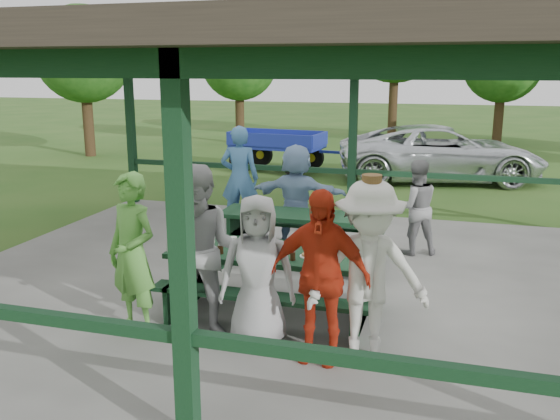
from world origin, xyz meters
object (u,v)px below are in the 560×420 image
(farm_trailer, at_px, (277,150))
(contestant_white_fedora, at_px, (368,274))
(spectator_lblue, at_px, (297,196))
(pickup_truck, at_px, (441,153))
(contestant_green, at_px, (133,254))
(contestant_grey_left, at_px, (202,254))
(contestant_grey_mid, at_px, (258,272))
(contestant_red, at_px, (319,276))
(picnic_table_far, at_px, (300,231))
(spectator_grey, at_px, (415,207))
(picnic_table_near, at_px, (273,276))
(spectator_blue, at_px, (240,178))

(farm_trailer, bearing_deg, contestant_white_fedora, -62.66)
(spectator_lblue, bearing_deg, pickup_truck, -102.46)
(contestant_green, distance_m, contestant_grey_left, 0.79)
(contestant_grey_left, distance_m, contestant_grey_mid, 0.64)
(contestant_green, bearing_deg, contestant_red, 17.86)
(picnic_table_far, xyz_separation_m, spectator_grey, (1.63, 0.89, 0.28))
(contestant_red, height_order, spectator_lblue, contestant_red)
(spectator_lblue, bearing_deg, picnic_table_near, 102.42)
(pickup_truck, bearing_deg, spectator_lblue, 151.33)
(contestant_green, bearing_deg, picnic_table_near, 53.58)
(spectator_lblue, distance_m, farm_trailer, 7.99)
(pickup_truck, bearing_deg, picnic_table_far, 154.35)
(picnic_table_far, height_order, contestant_green, contestant_green)
(contestant_red, bearing_deg, spectator_blue, 122.43)
(spectator_lblue, xyz_separation_m, farm_trailer, (-2.56, 7.57, -0.33))
(picnic_table_far, bearing_deg, spectator_blue, 134.91)
(spectator_blue, xyz_separation_m, farm_trailer, (-1.28, 6.74, -0.42))
(picnic_table_far, distance_m, pickup_truck, 8.19)
(pickup_truck, bearing_deg, contestant_green, 152.03)
(contestant_grey_mid, distance_m, spectator_lblue, 3.59)
(spectator_lblue, bearing_deg, picnic_table_far, 112.88)
(contestant_grey_left, relative_size, contestant_white_fedora, 1.00)
(picnic_table_near, relative_size, contestant_red, 1.42)
(contestant_grey_left, distance_m, farm_trailer, 11.38)
(contestant_green, distance_m, contestant_grey_mid, 1.41)
(picnic_table_near, bearing_deg, contestant_grey_left, -122.48)
(contestant_grey_mid, distance_m, spectator_blue, 4.73)
(contestant_green, height_order, spectator_blue, spectator_blue)
(contestant_grey_left, height_order, pickup_truck, contestant_grey_left)
(spectator_lblue, bearing_deg, contestant_red, 111.57)
(picnic_table_near, height_order, spectator_grey, spectator_grey)
(contestant_grey_left, distance_m, spectator_lblue, 3.54)
(spectator_grey, bearing_deg, picnic_table_near, 42.24)
(picnic_table_near, bearing_deg, pickup_truck, 80.48)
(contestant_red, height_order, pickup_truck, contestant_red)
(spectator_grey, xyz_separation_m, farm_trailer, (-4.43, 7.38, -0.23))
(contestant_grey_left, bearing_deg, picnic_table_near, 43.34)
(contestant_white_fedora, height_order, spectator_lblue, contestant_white_fedora)
(spectator_lblue, bearing_deg, contestant_green, 79.64)
(pickup_truck, relative_size, farm_trailer, 1.48)
(contestant_red, bearing_deg, contestant_white_fedora, 10.11)
(spectator_blue, distance_m, spectator_grey, 3.22)
(contestant_green, relative_size, contestant_grey_left, 0.94)
(contestant_grey_left, relative_size, contestant_red, 1.09)
(contestant_green, distance_m, pickup_truck, 11.29)
(contestant_green, relative_size, spectator_blue, 0.96)
(contestant_green, height_order, farm_trailer, contestant_green)
(picnic_table_far, relative_size, contestant_red, 1.38)
(picnic_table_far, height_order, contestant_grey_left, contestant_grey_left)
(contestant_grey_left, xyz_separation_m, contestant_grey_mid, (0.62, -0.02, -0.14))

